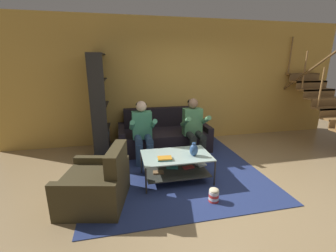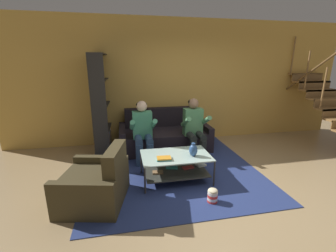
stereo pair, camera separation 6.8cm
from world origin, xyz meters
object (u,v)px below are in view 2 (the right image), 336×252
at_px(person_seated_left, 143,129).
at_px(popcorn_tub, 213,196).
at_px(couch, 164,136).
at_px(vase, 193,150).
at_px(book_stack, 164,158).
at_px(bookshelf, 101,117).
at_px(armchair, 96,184).
at_px(coffee_table, 176,163).
at_px(person_seated_right, 194,126).

distance_m(person_seated_left, popcorn_tub, 1.91).
distance_m(couch, vase, 1.61).
xyz_separation_m(vase, book_stack, (-0.49, -0.05, -0.08)).
bearing_deg(couch, vase, -83.11).
height_order(person_seated_left, book_stack, person_seated_left).
xyz_separation_m(couch, bookshelf, (-1.37, 0.19, 0.46)).
bearing_deg(popcorn_tub, couch, 97.33).
bearing_deg(popcorn_tub, armchair, 168.00).
bearing_deg(book_stack, person_seated_left, 102.33).
height_order(coffee_table, popcorn_tub, coffee_table).
bearing_deg(book_stack, popcorn_tub, -45.38).
relative_size(bookshelf, popcorn_tub, 9.94).
height_order(vase, armchair, armchair).
distance_m(coffee_table, popcorn_tub, 0.84).
xyz_separation_m(couch, book_stack, (-0.30, -1.62, 0.18)).
relative_size(person_seated_left, book_stack, 4.98).
height_order(person_seated_right, bookshelf, bookshelf).
bearing_deg(person_seated_left, popcorn_tub, -63.60).
bearing_deg(popcorn_tub, coffee_table, 115.71).
bearing_deg(person_seated_right, person_seated_left, -179.92).
bearing_deg(vase, armchair, -168.62).
distance_m(couch, person_seated_left, 0.86).
bearing_deg(armchair, couch, 55.14).
bearing_deg(armchair, person_seated_right, 35.32).
distance_m(couch, bookshelf, 1.46).
height_order(person_seated_left, vase, person_seated_left).
relative_size(person_seated_right, bookshelf, 0.58).
bearing_deg(bookshelf, book_stack, -59.38).
bearing_deg(coffee_table, couch, 87.28).
height_order(couch, coffee_table, couch).
xyz_separation_m(bookshelf, armchair, (0.07, -2.07, -0.47)).
distance_m(book_stack, bookshelf, 2.13).
bearing_deg(vase, person_seated_right, 71.36).
xyz_separation_m(couch, person_seated_right, (0.53, -0.58, 0.37)).
bearing_deg(person_seated_right, bookshelf, 158.00).
relative_size(couch, book_stack, 8.32).
height_order(couch, armchair, couch).
distance_m(couch, popcorn_tub, 2.24).
distance_m(person_seated_right, book_stack, 1.35).
height_order(coffee_table, armchair, armchair).
distance_m(couch, armchair, 2.29).
relative_size(couch, person_seated_left, 1.67).
height_order(vase, book_stack, vase).
relative_size(book_stack, popcorn_tub, 1.14).
bearing_deg(bookshelf, coffee_table, -52.02).
bearing_deg(armchair, book_stack, 14.09).
bearing_deg(popcorn_tub, bookshelf, 124.57).
xyz_separation_m(coffee_table, armchair, (-1.24, -0.40, -0.02)).
xyz_separation_m(couch, popcorn_tub, (0.29, -2.22, -0.18)).
bearing_deg(vase, couch, 96.89).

